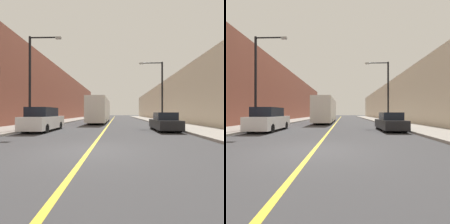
# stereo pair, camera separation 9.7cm
# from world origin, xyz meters

# --- Properties ---
(ground_plane) EXTENTS (200.00, 200.00, 0.00)m
(ground_plane) POSITION_xyz_m (0.00, 0.00, 0.00)
(ground_plane) COLOR #38383A
(sidewalk_left) EXTENTS (3.97, 72.00, 0.15)m
(sidewalk_left) POSITION_xyz_m (-8.04, 30.00, 0.08)
(sidewalk_left) COLOR gray
(sidewalk_left) RESTS_ON ground
(sidewalk_right) EXTENTS (3.97, 72.00, 0.15)m
(sidewalk_right) POSITION_xyz_m (8.04, 30.00, 0.08)
(sidewalk_right) COLOR gray
(sidewalk_right) RESTS_ON ground
(building_row_left) EXTENTS (4.00, 72.00, 10.19)m
(building_row_left) POSITION_xyz_m (-12.02, 30.00, 5.09)
(building_row_left) COLOR brown
(building_row_left) RESTS_ON ground
(building_row_right) EXTENTS (4.00, 72.00, 7.61)m
(building_row_right) POSITION_xyz_m (12.02, 30.00, 3.81)
(building_row_right) COLOR beige
(building_row_right) RESTS_ON ground
(road_center_line) EXTENTS (0.16, 72.00, 0.01)m
(road_center_line) POSITION_xyz_m (0.00, 30.00, 0.00)
(road_center_line) COLOR gold
(road_center_line) RESTS_ON ground
(bus) EXTENTS (2.41, 12.93, 3.53)m
(bus) POSITION_xyz_m (-1.54, 19.67, 1.88)
(bus) COLOR silver
(bus) RESTS_ON ground
(parked_suv_left) EXTENTS (1.85, 4.91, 1.91)m
(parked_suv_left) POSITION_xyz_m (-4.90, 7.21, 0.89)
(parked_suv_left) COLOR silver
(parked_suv_left) RESTS_ON ground
(car_right_near) EXTENTS (1.76, 4.27, 1.51)m
(car_right_near) POSITION_xyz_m (4.99, 7.76, 0.68)
(car_right_near) COLOR black
(car_right_near) RESTS_ON ground
(street_lamp_left) EXTENTS (2.80, 0.24, 7.82)m
(street_lamp_left) POSITION_xyz_m (-6.11, 7.85, 4.63)
(street_lamp_left) COLOR black
(street_lamp_left) RESTS_ON sidewalk_left
(street_lamp_right) EXTENTS (2.80, 0.24, 7.28)m
(street_lamp_right) POSITION_xyz_m (6.09, 13.84, 4.35)
(street_lamp_right) COLOR black
(street_lamp_right) RESTS_ON sidewalk_right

